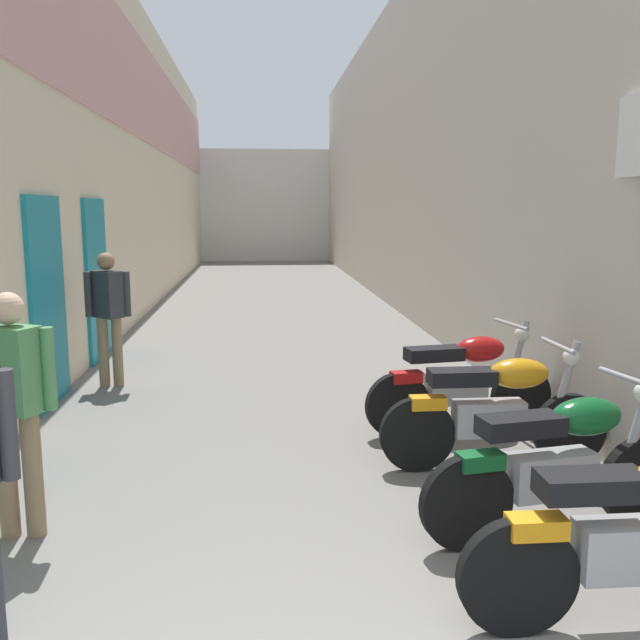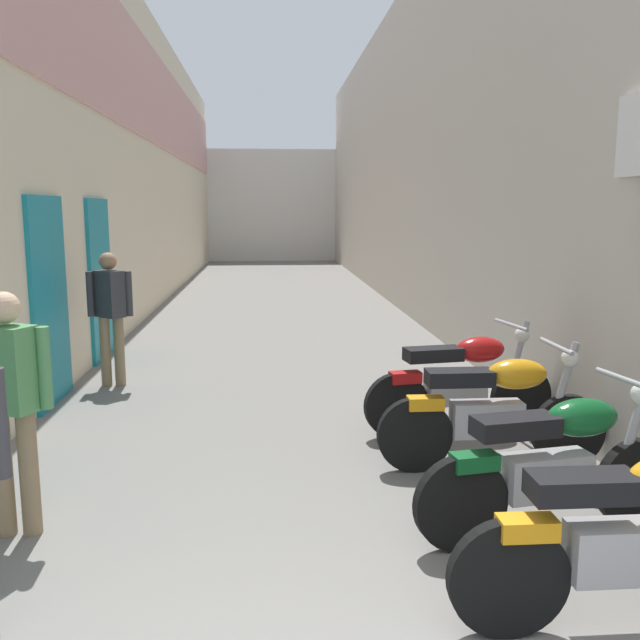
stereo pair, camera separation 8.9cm
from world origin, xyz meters
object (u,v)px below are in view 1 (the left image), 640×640
(pedestrian_further_down, at_px, (108,309))
(motorcycle_second, at_px, (560,461))
(motorcycle_third, at_px, (496,408))
(pedestrian_mid_alley, at_px, (14,397))
(motorcycle_fourth, at_px, (462,380))

(pedestrian_further_down, bearing_deg, motorcycle_second, -48.26)
(motorcycle_third, xyz_separation_m, pedestrian_mid_alley, (-3.39, -0.84, 0.42))
(motorcycle_fourth, relative_size, pedestrian_further_down, 1.17)
(motorcycle_second, relative_size, motorcycle_third, 0.99)
(motorcycle_fourth, distance_m, pedestrian_further_down, 4.14)
(pedestrian_mid_alley, bearing_deg, motorcycle_second, -5.31)
(motorcycle_second, bearing_deg, motorcycle_fourth, 90.00)
(motorcycle_third, bearing_deg, motorcycle_second, -90.01)
(motorcycle_fourth, xyz_separation_m, pedestrian_further_down, (-3.61, 1.98, 0.42))
(motorcycle_third, xyz_separation_m, pedestrian_further_down, (-3.61, 2.89, 0.42))
(motorcycle_fourth, bearing_deg, motorcycle_third, -89.99)
(pedestrian_mid_alley, relative_size, pedestrian_further_down, 1.00)
(motorcycle_fourth, bearing_deg, pedestrian_further_down, 151.21)
(motorcycle_second, xyz_separation_m, motorcycle_third, (0.00, 1.15, 0.00))
(motorcycle_second, bearing_deg, pedestrian_mid_alley, 174.69)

